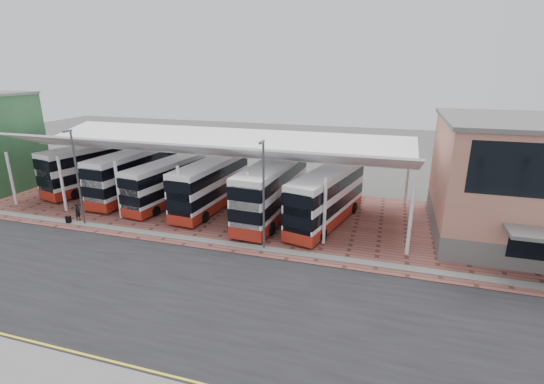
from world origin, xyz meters
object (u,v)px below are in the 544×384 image
object	(u,v)px
bus_0	(96,167)
pedestrian	(78,212)
bus_1	(134,174)
bus_2	(167,183)
bus_5	(327,198)
bus_3	(211,185)
bus_4	(272,191)

from	to	relation	value
bus_0	pedestrian	xyz separation A→B (m)	(4.96, -8.49, -1.61)
bus_0	bus_1	xyz separation A→B (m)	(5.68, -1.21, -0.06)
bus_0	bus_2	world-z (taller)	bus_0
bus_5	bus_3	bearing A→B (deg)	-170.19
bus_0	bus_1	bearing A→B (deg)	0.65
bus_1	bus_5	bearing A→B (deg)	-1.26
bus_1	pedestrian	size ratio (longest dim) A/B	7.33
bus_2	bus_5	world-z (taller)	bus_5
bus_2	bus_3	distance (m)	4.57
bus_2	bus_4	bearing A→B (deg)	5.09
bus_2	pedestrian	xyz separation A→B (m)	(-5.13, -6.24, -1.30)
bus_0	bus_3	world-z (taller)	bus_0
bus_2	bus_0	bearing A→B (deg)	175.10
pedestrian	bus_3	bearing A→B (deg)	-58.75
bus_2	bus_4	distance (m)	10.71
bus_2	bus_3	size ratio (longest dim) A/B	0.94
bus_0	bus_3	distance (m)	14.81
bus_4	pedestrian	xyz separation A→B (m)	(-15.83, -5.75, -1.65)
bus_2	bus_3	bearing A→B (deg)	9.05
bus_1	bus_2	xyz separation A→B (m)	(4.41, -1.04, -0.25)
bus_3	pedestrian	size ratio (longest dim) A/B	7.02
bus_0	bus_1	distance (m)	5.81
bus_1	bus_4	size ratio (longest dim) A/B	0.96
bus_0	bus_4	bearing A→B (deg)	5.21
bus_3	pedestrian	world-z (taller)	bus_3
bus_5	pedestrian	size ratio (longest dim) A/B	7.24
bus_4	bus_5	xyz separation A→B (m)	(4.79, -0.08, -0.17)
pedestrian	bus_1	bearing A→B (deg)	-7.63
bus_2	bus_3	world-z (taller)	bus_3
bus_4	bus_5	world-z (taller)	bus_4
bus_4	pedestrian	world-z (taller)	bus_4
bus_1	bus_4	bearing A→B (deg)	-2.40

